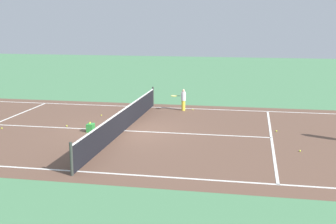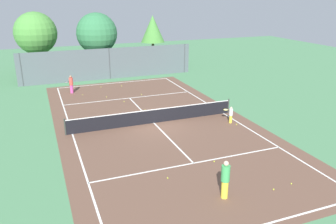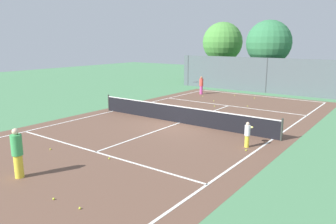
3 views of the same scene
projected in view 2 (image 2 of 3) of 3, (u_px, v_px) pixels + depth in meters
ground_plane at (154, 123)px, 23.69m from camera, size 80.00×80.00×0.00m
court_surface at (154, 123)px, 23.69m from camera, size 13.00×25.00×0.01m
tennis_net at (154, 116)px, 23.52m from camera, size 11.90×0.10×1.10m
perimeter_fence at (110, 64)px, 35.49m from camera, size 18.00×0.12×3.20m
tree_0 at (97, 33)px, 36.15m from camera, size 4.29×4.29×6.66m
tree_1 at (36, 33)px, 36.01m from camera, size 4.42×4.42×6.75m
tree_2 at (153, 29)px, 41.94m from camera, size 2.90×2.90×6.02m
player_0 at (71, 84)px, 30.57m from camera, size 0.84×0.77×1.61m
player_1 at (231, 114)px, 23.55m from camera, size 0.43×0.83×1.17m
player_2 at (225, 179)px, 14.74m from camera, size 0.38×0.38×1.78m
ball_crate at (142, 115)px, 24.73m from camera, size 0.39×0.28×0.43m
tennis_ball_0 at (106, 97)px, 29.58m from camera, size 0.07×0.07×0.07m
tennis_ball_1 at (237, 124)px, 23.34m from camera, size 0.07×0.07×0.07m
tennis_ball_2 at (168, 178)px, 16.55m from camera, size 0.07×0.07×0.07m
tennis_ball_3 at (179, 109)px, 26.42m from camera, size 0.07×0.07×0.07m
tennis_ball_4 at (124, 101)px, 28.32m from camera, size 0.07×0.07×0.07m
tennis_ball_5 at (291, 184)px, 16.06m from camera, size 0.07×0.07×0.07m
tennis_ball_6 at (83, 95)px, 30.19m from camera, size 0.07×0.07×0.07m
tennis_ball_7 at (101, 87)px, 32.70m from camera, size 0.07×0.07×0.07m
tennis_ball_8 at (214, 161)px, 18.20m from camera, size 0.07×0.07×0.07m
tennis_ball_9 at (274, 189)px, 15.59m from camera, size 0.07×0.07×0.07m
tennis_ball_10 at (141, 95)px, 30.25m from camera, size 0.07×0.07×0.07m
tennis_ball_11 at (145, 110)px, 26.26m from camera, size 0.07×0.07×0.07m
tennis_ball_12 at (121, 86)px, 33.09m from camera, size 0.07×0.07×0.07m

